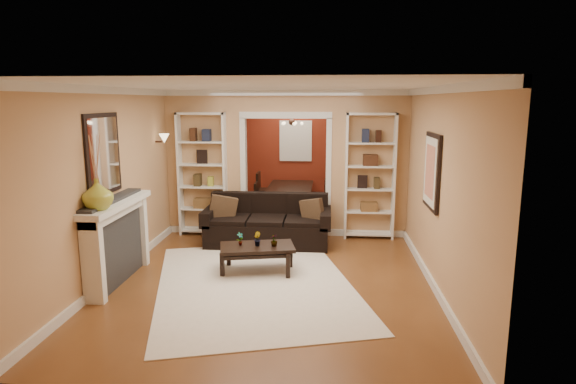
# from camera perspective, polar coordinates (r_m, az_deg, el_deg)

# --- Properties ---
(floor) EXTENTS (8.00, 8.00, 0.00)m
(floor) POSITION_cam_1_polar(r_m,az_deg,el_deg) (8.15, -0.99, -7.18)
(floor) COLOR brown
(floor) RESTS_ON ground
(ceiling) EXTENTS (8.00, 8.00, 0.00)m
(ceiling) POSITION_cam_1_polar(r_m,az_deg,el_deg) (7.75, -1.06, 12.17)
(ceiling) COLOR white
(ceiling) RESTS_ON ground
(wall_back) EXTENTS (8.00, 0.00, 8.00)m
(wall_back) POSITION_cam_1_polar(r_m,az_deg,el_deg) (11.79, 0.93, 5.13)
(wall_back) COLOR tan
(wall_back) RESTS_ON ground
(wall_front) EXTENTS (8.00, 0.00, 8.00)m
(wall_front) POSITION_cam_1_polar(r_m,az_deg,el_deg) (3.97, -6.86, -6.33)
(wall_front) COLOR tan
(wall_front) RESTS_ON ground
(wall_left) EXTENTS (0.00, 8.00, 8.00)m
(wall_left) POSITION_cam_1_polar(r_m,az_deg,el_deg) (8.37, -16.56, 2.35)
(wall_left) COLOR tan
(wall_left) RESTS_ON ground
(wall_right) EXTENTS (0.00, 8.00, 8.00)m
(wall_right) POSITION_cam_1_polar(r_m,az_deg,el_deg) (7.93, 15.38, 1.98)
(wall_right) COLOR tan
(wall_right) RESTS_ON ground
(partition_wall) EXTENTS (4.50, 0.15, 2.70)m
(partition_wall) POSITION_cam_1_polar(r_m,az_deg,el_deg) (9.02, -0.26, 3.38)
(partition_wall) COLOR tan
(partition_wall) RESTS_ON floor
(red_back_panel) EXTENTS (4.44, 0.04, 2.64)m
(red_back_panel) POSITION_cam_1_polar(r_m,az_deg,el_deg) (11.77, 0.92, 4.97)
(red_back_panel) COLOR maroon
(red_back_panel) RESTS_ON floor
(dining_window) EXTENTS (0.78, 0.03, 0.98)m
(dining_window) POSITION_cam_1_polar(r_m,az_deg,el_deg) (11.71, 0.91, 6.07)
(dining_window) COLOR #8CA5CC
(dining_window) RESTS_ON wall_back
(area_rug) EXTENTS (3.48, 4.21, 0.01)m
(area_rug) POSITION_cam_1_polar(r_m,az_deg,el_deg) (6.83, -3.99, -10.76)
(area_rug) COLOR white
(area_rug) RESTS_ON floor
(sofa) EXTENTS (2.22, 0.96, 0.87)m
(sofa) POSITION_cam_1_polar(r_m,az_deg,el_deg) (8.48, -2.45, -3.40)
(sofa) COLOR black
(sofa) RESTS_ON floor
(pillow_left) EXTENTS (0.48, 0.27, 0.46)m
(pillow_left) POSITION_cam_1_polar(r_m,az_deg,el_deg) (8.55, -7.74, -1.86)
(pillow_left) COLOR brown
(pillow_left) RESTS_ON sofa
(pillow_right) EXTENTS (0.41, 0.30, 0.41)m
(pillow_right) POSITION_cam_1_polar(r_m,az_deg,el_deg) (8.36, 2.90, -2.25)
(pillow_right) COLOR brown
(pillow_right) RESTS_ON sofa
(coffee_table) EXTENTS (1.17, 0.80, 0.41)m
(coffee_table) POSITION_cam_1_polar(r_m,az_deg,el_deg) (7.21, -3.66, -7.91)
(coffee_table) COLOR black
(coffee_table) RESTS_ON floor
(plant_left) EXTENTS (0.12, 0.12, 0.19)m
(plant_left) POSITION_cam_1_polar(r_m,az_deg,el_deg) (7.16, -5.69, -5.55)
(plant_left) COLOR #336626
(plant_left) RESTS_ON coffee_table
(plant_center) EXTENTS (0.13, 0.14, 0.20)m
(plant_center) POSITION_cam_1_polar(r_m,az_deg,el_deg) (7.12, -3.69, -5.57)
(plant_center) COLOR #336626
(plant_center) RESTS_ON coffee_table
(plant_right) EXTENTS (0.14, 0.14, 0.18)m
(plant_right) POSITION_cam_1_polar(r_m,az_deg,el_deg) (7.09, -1.67, -5.74)
(plant_right) COLOR #336626
(plant_right) RESTS_ON coffee_table
(bookshelf_left) EXTENTS (0.90, 0.30, 2.30)m
(bookshelf_left) POSITION_cam_1_polar(r_m,az_deg,el_deg) (9.15, -10.08, 2.06)
(bookshelf_left) COLOR white
(bookshelf_left) RESTS_ON floor
(bookshelf_right) EXTENTS (0.90, 0.30, 2.30)m
(bookshelf_right) POSITION_cam_1_polar(r_m,az_deg,el_deg) (8.88, 9.67, 1.81)
(bookshelf_right) COLOR white
(bookshelf_right) RESTS_ON floor
(fireplace) EXTENTS (0.32, 1.70, 1.16)m
(fireplace) POSITION_cam_1_polar(r_m,az_deg,el_deg) (7.11, -19.37, -5.61)
(fireplace) COLOR white
(fireplace) RESTS_ON floor
(vase) EXTENTS (0.48, 0.48, 0.40)m
(vase) POSITION_cam_1_polar(r_m,az_deg,el_deg) (6.48, -21.64, -0.24)
(vase) COLOR #A6AD37
(vase) RESTS_ON fireplace
(mirror) EXTENTS (0.03, 0.95, 1.10)m
(mirror) POSITION_cam_1_polar(r_m,az_deg,el_deg) (6.94, -21.06, 4.18)
(mirror) COLOR silver
(mirror) RESTS_ON wall_left
(wall_sconce) EXTENTS (0.18, 0.18, 0.22)m
(wall_sconce) POSITION_cam_1_polar(r_m,az_deg,el_deg) (8.79, -14.82, 5.98)
(wall_sconce) COLOR #FFE0A5
(wall_sconce) RESTS_ON wall_left
(framed_art) EXTENTS (0.04, 0.85, 1.05)m
(framed_art) POSITION_cam_1_polar(r_m,az_deg,el_deg) (6.93, 16.62, 2.35)
(framed_art) COLOR black
(framed_art) RESTS_ON wall_right
(dining_table) EXTENTS (1.77, 0.99, 0.62)m
(dining_table) POSITION_cam_1_polar(r_m,az_deg,el_deg) (10.82, 0.44, -0.95)
(dining_table) COLOR black
(dining_table) RESTS_ON floor
(dining_chair_nw) EXTENTS (0.38, 0.38, 0.77)m
(dining_chair_nw) POSITION_cam_1_polar(r_m,az_deg,el_deg) (10.57, -2.66, -0.83)
(dining_chair_nw) COLOR black
(dining_chair_nw) RESTS_ON floor
(dining_chair_ne) EXTENTS (0.44, 0.44, 0.77)m
(dining_chair_ne) POSITION_cam_1_polar(r_m,az_deg,el_deg) (10.49, 3.31, -0.92)
(dining_chair_ne) COLOR black
(dining_chair_ne) RESTS_ON floor
(dining_chair_sw) EXTENTS (0.56, 0.56, 0.91)m
(dining_chair_sw) POSITION_cam_1_polar(r_m,az_deg,el_deg) (11.14, -2.27, 0.15)
(dining_chair_sw) COLOR black
(dining_chair_sw) RESTS_ON floor
(dining_chair_se) EXTENTS (0.41, 0.41, 0.77)m
(dining_chair_se) POSITION_cam_1_polar(r_m,az_deg,el_deg) (11.08, 3.39, -0.31)
(dining_chair_se) COLOR black
(dining_chair_se) RESTS_ON floor
(chandelier) EXTENTS (0.50, 0.50, 0.30)m
(chandelier) POSITION_cam_1_polar(r_m,az_deg,el_deg) (10.45, 0.46, 8.09)
(chandelier) COLOR #331F17
(chandelier) RESTS_ON ceiling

